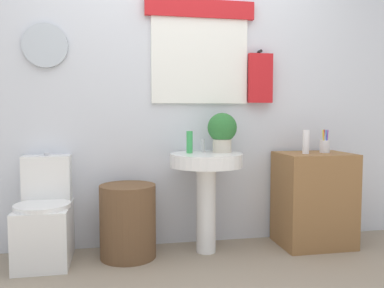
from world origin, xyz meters
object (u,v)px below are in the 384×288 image
potted_plant (222,130)px  soap_bottle (190,142)px  toilet (45,221)px  toothbrush_cup (325,146)px  laundry_hamper (128,221)px  lotion_bottle (306,142)px  wooden_cabinet (314,199)px  pedestal_sink (206,176)px

potted_plant → soap_bottle: bearing=-177.8°
toilet → potted_plant: 1.47m
potted_plant → toothbrush_cup: bearing=-2.7°
laundry_hamper → potted_plant: potted_plant is taller
laundry_hamper → soap_bottle: bearing=6.0°
toothbrush_cup → soap_bottle: bearing=178.4°
soap_bottle → potted_plant: size_ratio=0.55×
lotion_bottle → toothbrush_cup: size_ratio=1.01×
lotion_bottle → toilet: bearing=177.9°
soap_bottle → toothbrush_cup: bearing=-1.6°
wooden_cabinet → lotion_bottle: lotion_bottle is taller
lotion_bottle → toothbrush_cup: 0.21m
soap_bottle → potted_plant: 0.27m
soap_bottle → potted_plant: (0.26, 0.01, 0.09)m
toilet → wooden_cabinet: 2.07m
soap_bottle → potted_plant: potted_plant is taller
pedestal_sink → wooden_cabinet: 0.92m
potted_plant → wooden_cabinet: bearing=-4.6°
toothbrush_cup → pedestal_sink: bearing=-178.9°
lotion_bottle → laundry_hamper: bearing=178.3°
toilet → toothbrush_cup: (2.17, -0.01, 0.51)m
toilet → pedestal_sink: size_ratio=1.01×
toilet → laundry_hamper: 0.59m
potted_plant → pedestal_sink: bearing=-156.8°
lotion_bottle → toothbrush_cup: bearing=16.9°
soap_bottle → pedestal_sink: bearing=-22.6°
laundry_hamper → wooden_cabinet: size_ratio=0.72×
toilet → soap_bottle: bearing=0.9°
toilet → lotion_bottle: (1.97, -0.07, 0.55)m
pedestal_sink → wooden_cabinet: pedestal_sink is taller
potted_plant → toothbrush_cup: 0.86m
wooden_cabinet → toothbrush_cup: 0.44m
pedestal_sink → potted_plant: size_ratio=2.48×
pedestal_sink → laundry_hamper: bearing=180.0°
lotion_bottle → wooden_cabinet: bearing=22.1°
soap_bottle → lotion_bottle: size_ratio=0.91×
potted_plant → toothbrush_cup: (0.85, -0.04, -0.13)m
pedestal_sink → lotion_bottle: lotion_bottle is taller
pedestal_sink → toothbrush_cup: (0.99, 0.02, 0.22)m
wooden_cabinet → soap_bottle: soap_bottle is taller
pedestal_sink → potted_plant: potted_plant is taller
toilet → lotion_bottle: lotion_bottle is taller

